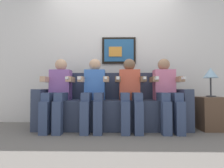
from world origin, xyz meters
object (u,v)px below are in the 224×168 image
Objects in this scene: couch at (112,108)px; person_right_center at (130,90)px; person_rightmost at (166,90)px; side_table_right at (211,113)px; person_left_center at (94,90)px; person_leftmost at (58,90)px; table_lamp at (211,74)px.

person_right_center is at bearing -31.38° from couch.
person_rightmost is 0.79m from side_table_right.
couch is 1.54m from side_table_right.
person_left_center is (-0.28, -0.17, 0.29)m from couch.
person_right_center is 1.00× the size of person_rightmost.
person_rightmost reaches higher than couch.
person_left_center is 1.11m from person_rightmost.
side_table_right is at bearing 1.48° from person_leftmost.
person_leftmost and person_right_center have the same top height.
person_left_center reaches higher than side_table_right.
person_rightmost is at bearing -172.09° from table_lamp.
couch is 4.72× the size of side_table_right.
person_leftmost is 2.22× the size of side_table_right.
couch is 0.90m from person_leftmost.
person_right_center is 0.55m from person_rightmost.
couch is at bearing 168.51° from person_rightmost.
person_right_center reaches higher than couch.
person_leftmost is at bearing 179.98° from person_right_center.
person_rightmost is 2.22× the size of side_table_right.
person_left_center and person_right_center have the same top height.
person_leftmost and person_left_center have the same top height.
person_right_center reaches higher than table_lamp.
person_leftmost is 1.66m from person_rightmost.
person_left_center is (0.55, -0.00, 0.00)m from person_leftmost.
person_right_center is at bearing -0.02° from person_leftmost.
couch is 0.44m from person_left_center.
couch is 0.90m from person_rightmost.
side_table_right is at bearing 1.95° from person_left_center.
person_left_center is 2.22× the size of side_table_right.
person_rightmost is (0.83, -0.17, 0.29)m from couch.
person_rightmost is 2.41× the size of table_lamp.
side_table_right is 1.09× the size of table_lamp.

